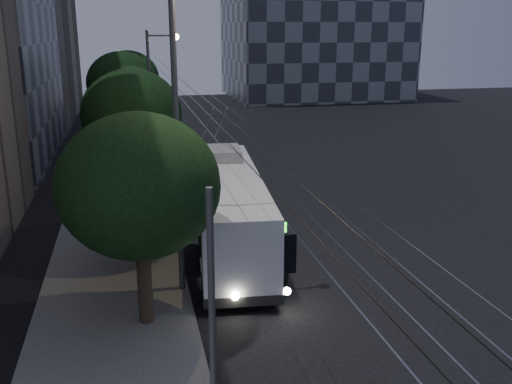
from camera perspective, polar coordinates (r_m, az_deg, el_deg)
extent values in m
plane|color=black|center=(22.91, 5.34, -6.73)|extent=(120.00, 120.00, 0.00)
cube|color=slate|center=(41.02, -13.52, 3.21)|extent=(5.00, 90.00, 0.15)
cube|color=gray|center=(41.61, -2.74, 3.72)|extent=(0.08, 90.00, 0.02)
cube|color=gray|center=(41.88, -0.79, 3.81)|extent=(0.08, 90.00, 0.02)
cube|color=gray|center=(42.22, 1.29, 3.91)|extent=(0.08, 90.00, 0.02)
cube|color=gray|center=(42.58, 3.17, 3.99)|extent=(0.08, 90.00, 0.02)
cylinder|color=black|center=(40.30, -8.75, 11.20)|extent=(0.02, 90.00, 0.02)
cylinder|color=black|center=(40.36, -7.74, 11.25)|extent=(0.02, 90.00, 0.02)
cylinder|color=#535355|center=(11.71, -4.38, -13.84)|extent=(0.14, 0.14, 6.00)
cylinder|color=#535355|center=(30.66, -9.88, 4.79)|extent=(0.14, 0.14, 6.00)
cylinder|color=#535355|center=(50.43, -11.13, 9.04)|extent=(0.14, 0.14, 6.00)
cylinder|color=#535355|center=(70.33, -11.68, 10.89)|extent=(0.14, 0.14, 6.00)
cube|color=#31363F|center=(79.09, 5.85, 18.18)|extent=(22.00, 18.00, 24.00)
cube|color=silver|center=(23.41, -2.78, -1.59)|extent=(3.63, 12.08, 2.83)
cube|color=black|center=(23.82, -2.74, -4.49)|extent=(3.67, 12.12, 0.35)
cube|color=black|center=(23.84, -2.99, -0.96)|extent=(3.45, 9.62, 1.04)
cube|color=black|center=(17.85, 0.51, -6.35)|extent=(2.23, 0.29, 1.29)
cube|color=black|center=(28.99, -4.81, 2.27)|extent=(2.03, 0.27, 0.99)
cube|color=green|center=(17.54, 0.52, -3.65)|extent=(1.58, 0.21, 0.32)
cube|color=gray|center=(25.83, -3.97, 3.87)|extent=(2.32, 2.37, 0.50)
sphere|color=white|center=(18.18, -2.09, -10.39)|extent=(0.26, 0.26, 0.26)
sphere|color=white|center=(18.53, 3.12, -9.87)|extent=(0.26, 0.26, 0.26)
cylinder|color=#535355|center=(26.61, -5.00, 6.43)|extent=(0.06, 4.49, 2.38)
cylinder|color=#535355|center=(26.69, -3.72, 6.49)|extent=(0.06, 4.49, 2.38)
cylinder|color=black|center=(20.17, -4.27, -8.44)|extent=(0.30, 0.99, 0.99)
cylinder|color=black|center=(20.61, 2.48, -7.84)|extent=(0.30, 0.99, 0.99)
cylinder|color=black|center=(26.11, -6.37, -2.72)|extent=(0.30, 0.99, 0.99)
cylinder|color=black|center=(26.46, -1.13, -2.36)|extent=(0.30, 0.99, 0.99)
cylinder|color=black|center=(27.91, -6.81, -1.49)|extent=(0.30, 0.99, 0.99)
cylinder|color=black|center=(28.24, -1.90, -1.18)|extent=(0.30, 0.99, 0.99)
imported|color=#B1B2B9|center=(34.37, -8.33, 2.22)|extent=(3.37, 5.75, 1.50)
imported|color=white|center=(40.01, -8.20, 4.12)|extent=(3.04, 4.56, 1.44)
imported|color=silver|center=(43.51, -9.32, 5.11)|extent=(2.69, 5.56, 1.56)
imported|color=silver|center=(47.72, -8.96, 5.98)|extent=(3.06, 4.54, 1.42)
imported|color=white|center=(53.20, -10.00, 6.92)|extent=(2.77, 4.30, 1.36)
cylinder|color=black|center=(17.82, -11.06, -9.12)|extent=(0.44, 0.44, 2.69)
ellipsoid|color=black|center=(16.75, -11.62, 0.62)|extent=(4.74, 4.74, 4.27)
cylinder|color=black|center=(22.75, -11.48, -4.17)|extent=(0.44, 0.44, 2.21)
ellipsoid|color=black|center=(21.98, -11.87, 2.41)|extent=(4.21, 4.21, 3.79)
cylinder|color=black|center=(32.81, -11.99, 2.08)|extent=(0.44, 0.44, 2.28)
ellipsoid|color=black|center=(32.21, -12.32, 7.62)|extent=(5.50, 5.50, 4.95)
cylinder|color=black|center=(42.76, -12.25, 5.31)|extent=(0.44, 0.44, 2.37)
ellipsoid|color=black|center=(42.33, -12.49, 9.32)|extent=(4.86, 4.86, 4.37)
cylinder|color=black|center=(45.06, -12.96, 6.17)|extent=(0.44, 0.44, 2.94)
ellipsoid|color=black|center=(44.63, -13.23, 10.53)|extent=(5.27, 5.27, 4.74)
cylinder|color=black|center=(53.19, -12.43, 7.45)|extent=(0.44, 0.44, 2.59)
ellipsoid|color=black|center=(52.82, -12.64, 11.03)|extent=(5.44, 5.44, 4.89)
cylinder|color=#535355|center=(18.60, -7.98, 6.24)|extent=(0.20, 0.20, 11.44)
cylinder|color=#535355|center=(39.12, -10.54, 9.20)|extent=(0.20, 0.20, 8.78)
cylinder|color=#535355|center=(38.92, -9.37, 15.19)|extent=(1.93, 0.12, 0.12)
sphere|color=#EAC481|center=(38.99, -8.03, 15.12)|extent=(0.44, 0.44, 0.44)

